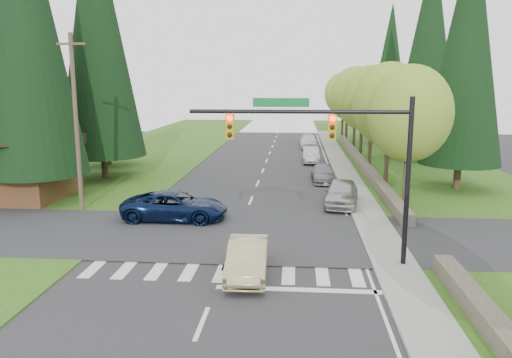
# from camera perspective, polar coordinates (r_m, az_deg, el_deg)

# --- Properties ---
(ground) EXTENTS (120.00, 120.00, 0.00)m
(ground) POSITION_cam_1_polar(r_m,az_deg,el_deg) (16.98, -5.56, -14.57)
(ground) COLOR #28282B
(ground) RESTS_ON ground
(grass_east) EXTENTS (14.00, 110.00, 0.06)m
(grass_east) POSITION_cam_1_polar(r_m,az_deg,el_deg) (37.23, 20.44, -1.05)
(grass_east) COLOR #295516
(grass_east) RESTS_ON ground
(grass_west) EXTENTS (14.00, 110.00, 0.06)m
(grass_west) POSITION_cam_1_polar(r_m,az_deg,el_deg) (39.16, -19.25, -0.41)
(grass_west) COLOR #295516
(grass_west) RESTS_ON ground
(cross_street) EXTENTS (120.00, 8.00, 0.10)m
(cross_street) POSITION_cam_1_polar(r_m,az_deg,el_deg) (24.36, -2.22, -6.52)
(cross_street) COLOR #28282B
(cross_street) RESTS_ON ground
(sidewalk_east) EXTENTS (1.80, 80.00, 0.13)m
(sidewalk_east) POSITION_cam_1_polar(r_m,az_deg,el_deg) (37.99, 10.75, -0.27)
(sidewalk_east) COLOR gray
(sidewalk_east) RESTS_ON ground
(curb_east) EXTENTS (0.20, 80.00, 0.13)m
(curb_east) POSITION_cam_1_polar(r_m,az_deg,el_deg) (37.91, 9.47, -0.25)
(curb_east) COLOR gray
(curb_east) RESTS_ON ground
(stone_wall_north) EXTENTS (0.70, 40.00, 0.70)m
(stone_wall_north) POSITION_cam_1_polar(r_m,az_deg,el_deg) (45.97, 11.85, 1.97)
(stone_wall_north) COLOR #4C4438
(stone_wall_north) RESTS_ON ground
(traffic_signal) EXTENTS (8.70, 0.37, 6.80)m
(traffic_signal) POSITION_cam_1_polar(r_m,az_deg,el_deg) (19.77, 9.13, 4.06)
(traffic_signal) COLOR black
(traffic_signal) RESTS_ON ground
(brown_building) EXTENTS (8.40, 8.40, 5.40)m
(brown_building) POSITION_cam_1_polar(r_m,az_deg,el_deg) (35.21, -25.82, 3.03)
(brown_building) COLOR #4C2D19
(brown_building) RESTS_ON ground
(utility_pole) EXTENTS (1.60, 0.24, 10.00)m
(utility_pole) POSITION_cam_1_polar(r_m,az_deg,el_deg) (29.83, -19.87, 6.12)
(utility_pole) COLOR #473828
(utility_pole) RESTS_ON ground
(decid_tree_0) EXTENTS (4.80, 4.80, 8.37)m
(decid_tree_0) POSITION_cam_1_polar(r_m,az_deg,el_deg) (29.81, 17.15, 7.16)
(decid_tree_0) COLOR #38281C
(decid_tree_0) RESTS_ON ground
(decid_tree_1) EXTENTS (5.20, 5.20, 8.80)m
(decid_tree_1) POSITION_cam_1_polar(r_m,az_deg,el_deg) (36.68, 14.99, 8.19)
(decid_tree_1) COLOR #38281C
(decid_tree_1) RESTS_ON ground
(decid_tree_2) EXTENTS (5.00, 5.00, 8.82)m
(decid_tree_2) POSITION_cam_1_polar(r_m,az_deg,el_deg) (43.55, 13.12, 8.81)
(decid_tree_2) COLOR #38281C
(decid_tree_2) RESTS_ON ground
(decid_tree_3) EXTENTS (5.00, 5.00, 8.55)m
(decid_tree_3) POSITION_cam_1_polar(r_m,az_deg,el_deg) (50.50, 12.07, 8.80)
(decid_tree_3) COLOR #38281C
(decid_tree_3) RESTS_ON ground
(decid_tree_4) EXTENTS (5.40, 5.40, 9.18)m
(decid_tree_4) POSITION_cam_1_polar(r_m,az_deg,el_deg) (57.45, 11.31, 9.45)
(decid_tree_4) COLOR #38281C
(decid_tree_4) RESTS_ON ground
(decid_tree_5) EXTENTS (4.80, 4.80, 8.30)m
(decid_tree_5) POSITION_cam_1_polar(r_m,az_deg,el_deg) (64.41, 10.40, 9.14)
(decid_tree_5) COLOR #38281C
(decid_tree_5) RESTS_ON ground
(decid_tree_6) EXTENTS (5.20, 5.20, 8.86)m
(decid_tree_6) POSITION_cam_1_polar(r_m,az_deg,el_deg) (71.37, 9.95, 9.58)
(decid_tree_6) COLOR #38281C
(decid_tree_6) RESTS_ON ground
(conifer_w_a) EXTENTS (6.12, 6.12, 19.80)m
(conifer_w_a) POSITION_cam_1_polar(r_m,az_deg,el_deg) (33.29, -24.76, 15.97)
(conifer_w_a) COLOR #38281C
(conifer_w_a) RESTS_ON ground
(conifer_w_b) EXTENTS (5.44, 5.44, 17.80)m
(conifer_w_b) POSITION_cam_1_polar(r_m,az_deg,el_deg) (38.15, -25.68, 13.61)
(conifer_w_b) COLOR #38281C
(conifer_w_b) RESTS_ON ground
(conifer_w_c) EXTENTS (6.46, 6.46, 20.80)m
(conifer_w_c) POSITION_cam_1_polar(r_m,az_deg,el_deg) (40.13, -17.75, 16.12)
(conifer_w_c) COLOR #38281C
(conifer_w_c) RESTS_ON ground
(conifer_w_e) EXTENTS (5.78, 5.78, 18.80)m
(conifer_w_e) POSITION_cam_1_polar(r_m,az_deg,el_deg) (46.35, -17.15, 14.13)
(conifer_w_e) COLOR #38281C
(conifer_w_e) RESTS_ON ground
(conifer_e_a) EXTENTS (5.44, 5.44, 17.80)m
(conifer_e_a) POSITION_cam_1_polar(r_m,az_deg,el_deg) (36.90, 23.01, 13.94)
(conifer_e_a) COLOR #38281C
(conifer_e_a) RESTS_ON ground
(conifer_e_b) EXTENTS (6.12, 6.12, 19.80)m
(conifer_e_b) POSITION_cam_1_polar(r_m,az_deg,el_deg) (50.68, 19.18, 14.26)
(conifer_e_b) COLOR #38281C
(conifer_e_b) RESTS_ON ground
(conifer_e_c) EXTENTS (5.10, 5.10, 16.80)m
(conifer_e_c) POSITION_cam_1_polar(r_m,az_deg,el_deg) (64.09, 15.08, 12.31)
(conifer_e_c) COLOR #38281C
(conifer_e_c) RESTS_ON ground
(sedan_champagne) EXTENTS (1.61, 4.29, 1.40)m
(sedan_champagne) POSITION_cam_1_polar(r_m,az_deg,el_deg) (19.32, -0.96, -9.04)
(sedan_champagne) COLOR tan
(sedan_champagne) RESTS_ON ground
(suv_navy) EXTENTS (5.62, 2.60, 1.56)m
(suv_navy) POSITION_cam_1_polar(r_m,az_deg,el_deg) (27.23, -9.24, -3.08)
(suv_navy) COLOR #0B1839
(suv_navy) RESTS_ON ground
(parked_car_a) EXTENTS (2.48, 4.86, 1.59)m
(parked_car_a) POSITION_cam_1_polar(r_m,az_deg,el_deg) (30.47, 9.79, -1.58)
(parked_car_a) COLOR #AAABAF
(parked_car_a) RESTS_ON ground
(parked_car_b) EXTENTS (1.92, 4.32, 1.23)m
(parked_car_b) POSITION_cam_1_polar(r_m,az_deg,el_deg) (37.73, 7.71, 0.60)
(parked_car_b) COLOR slate
(parked_car_b) RESTS_ON ground
(parked_car_c) EXTENTS (1.50, 4.24, 1.39)m
(parked_car_c) POSITION_cam_1_polar(r_m,az_deg,el_deg) (46.68, 6.33, 2.70)
(parked_car_c) COLOR #B2B2B7
(parked_car_c) RESTS_ON ground
(parked_car_d) EXTENTS (2.03, 4.74, 1.60)m
(parked_car_d) POSITION_cam_1_polar(r_m,az_deg,el_deg) (56.80, 6.05, 4.26)
(parked_car_d) COLOR silver
(parked_car_d) RESTS_ON ground
(parked_car_e) EXTENTS (1.88, 4.37, 1.25)m
(parked_car_e) POSITION_cam_1_polar(r_m,az_deg,el_deg) (61.07, 5.96, 4.56)
(parked_car_e) COLOR #A3A4A8
(parked_car_e) RESTS_ON ground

